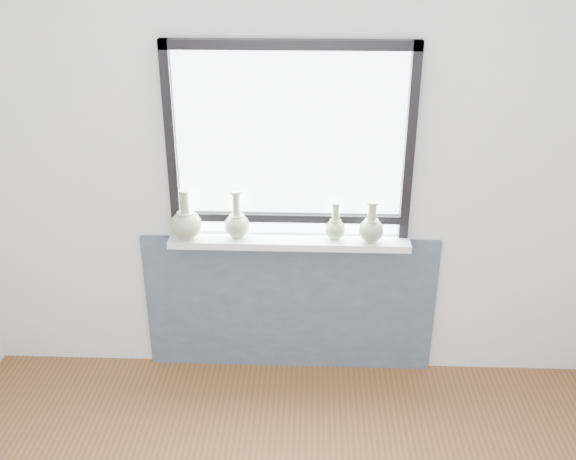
{
  "coord_description": "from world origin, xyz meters",
  "views": [
    {
      "loc": [
        0.12,
        -1.47,
        2.41
      ],
      "look_at": [
        0.0,
        1.55,
        1.02
      ],
      "focal_mm": 40.0,
      "sensor_mm": 36.0,
      "label": 1
    }
  ],
  "objects_px": {
    "vase_a": "(186,223)",
    "vase_d": "(371,228)",
    "vase_c": "(335,227)",
    "vase_b": "(237,223)",
    "windowsill": "(289,241)"
  },
  "relations": [
    {
      "from": "vase_a",
      "to": "vase_d",
      "type": "xyz_separation_m",
      "value": [
        1.0,
        0.0,
        -0.01
      ]
    },
    {
      "from": "vase_a",
      "to": "vase_b",
      "type": "distance_m",
      "value": 0.28
    },
    {
      "from": "vase_a",
      "to": "vase_d",
      "type": "bearing_deg",
      "value": 0.15
    },
    {
      "from": "vase_a",
      "to": "vase_d",
      "type": "relative_size",
      "value": 1.22
    },
    {
      "from": "vase_b",
      "to": "vase_d",
      "type": "relative_size",
      "value": 1.18
    },
    {
      "from": "windowsill",
      "to": "vase_c",
      "type": "relative_size",
      "value": 6.23
    },
    {
      "from": "vase_c",
      "to": "vase_b",
      "type": "bearing_deg",
      "value": 179.87
    },
    {
      "from": "vase_c",
      "to": "vase_d",
      "type": "distance_m",
      "value": 0.19
    },
    {
      "from": "windowsill",
      "to": "vase_a",
      "type": "relative_size",
      "value": 4.72
    },
    {
      "from": "vase_a",
      "to": "vase_c",
      "type": "distance_m",
      "value": 0.81
    },
    {
      "from": "vase_b",
      "to": "vase_d",
      "type": "height_order",
      "value": "vase_b"
    },
    {
      "from": "vase_b",
      "to": "vase_d",
      "type": "xyz_separation_m",
      "value": [
        0.73,
        -0.03,
        -0.0
      ]
    },
    {
      "from": "vase_a",
      "to": "vase_b",
      "type": "height_order",
      "value": "vase_a"
    },
    {
      "from": "windowsill",
      "to": "vase_d",
      "type": "bearing_deg",
      "value": -2.98
    },
    {
      "from": "vase_a",
      "to": "vase_d",
      "type": "distance_m",
      "value": 1.0
    }
  ]
}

